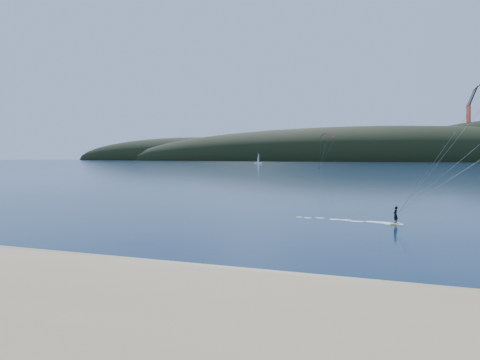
% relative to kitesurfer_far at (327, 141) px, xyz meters
% --- Properties ---
extents(ground, '(1800.00, 1800.00, 0.00)m').
position_rel_kitesurfer_far_xyz_m(ground, '(21.92, -197.84, -14.42)').
color(ground, '#071936').
rests_on(ground, ground).
extents(wet_sand, '(220.00, 2.50, 0.10)m').
position_rel_kitesurfer_far_xyz_m(wet_sand, '(21.92, -193.34, -14.37)').
color(wet_sand, '#988158').
rests_on(wet_sand, ground).
extents(headland, '(1200.00, 310.00, 140.00)m').
position_rel_kitesurfer_far_xyz_m(headland, '(22.55, 547.44, -14.42)').
color(headland, black).
rests_on(headland, ground).
extents(kitesurfer_far, '(8.77, 7.34, 17.19)m').
position_rel_kitesurfer_far_xyz_m(kitesurfer_far, '(0.00, 0.00, 0.00)').
color(kitesurfer_far, yellow).
rests_on(kitesurfer_far, ground).
extents(sailboat, '(7.54, 4.90, 10.82)m').
position_rel_kitesurfer_far_xyz_m(sailboat, '(-98.57, 201.09, -13.62)').
color(sailboat, white).
rests_on(sailboat, ground).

